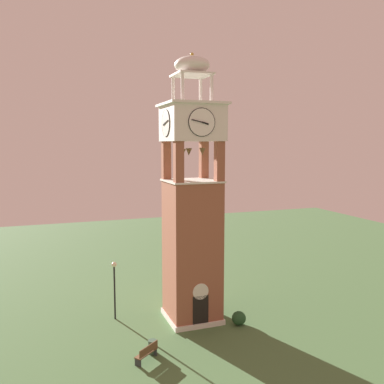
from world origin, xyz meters
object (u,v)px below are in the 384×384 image
(park_bench, at_px, (147,353))
(trash_bin, at_px, (153,347))
(lamp_post, at_px, (114,280))
(clock_tower, at_px, (192,216))

(park_bench, distance_m, trash_bin, 0.88)
(lamp_post, bearing_deg, clock_tower, -19.18)
(park_bench, bearing_deg, clock_tower, 46.15)
(clock_tower, xyz_separation_m, park_bench, (-4.33, -4.51, -6.86))
(clock_tower, relative_size, trash_bin, 22.73)
(lamp_post, distance_m, trash_bin, 6.21)
(clock_tower, distance_m, park_bench, 9.29)
(trash_bin, bearing_deg, clock_tower, 44.74)
(park_bench, xyz_separation_m, trash_bin, (0.51, 0.72, -0.08))
(lamp_post, bearing_deg, trash_bin, -77.05)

